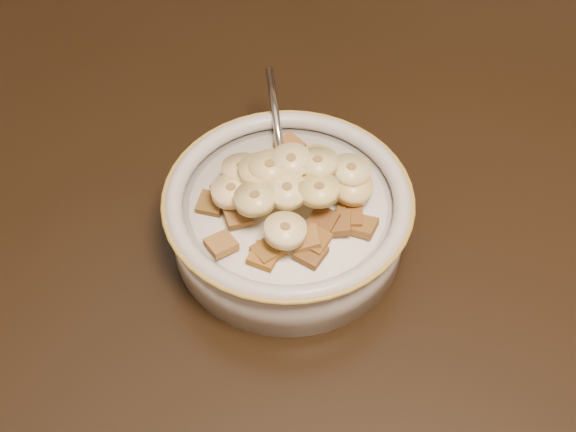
% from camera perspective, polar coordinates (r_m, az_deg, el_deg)
% --- Properties ---
extents(table, '(1.40, 0.90, 0.04)m').
position_cam_1_polar(table, '(0.72, -6.61, 6.38)').
color(table, black).
rests_on(table, floor).
extents(cereal_bowl, '(0.19, 0.19, 0.05)m').
position_cam_1_polar(cereal_bowl, '(0.59, 0.00, -0.46)').
color(cereal_bowl, beige).
rests_on(cereal_bowl, table).
extents(milk, '(0.16, 0.16, 0.00)m').
position_cam_1_polar(milk, '(0.57, 0.00, 0.98)').
color(milk, white).
rests_on(milk, cereal_bowl).
extents(spoon, '(0.05, 0.06, 0.01)m').
position_cam_1_polar(spoon, '(0.59, -0.36, 3.50)').
color(spoon, '#B6B6B6').
rests_on(spoon, cereal_bowl).
extents(cereal_square_0, '(0.02, 0.02, 0.01)m').
position_cam_1_polar(cereal_square_0, '(0.53, 2.12, -1.88)').
color(cereal_square_0, brown).
rests_on(cereal_square_0, milk).
extents(cereal_square_1, '(0.03, 0.03, 0.01)m').
position_cam_1_polar(cereal_square_1, '(0.55, -3.97, 0.10)').
color(cereal_square_1, '#915E2E').
rests_on(cereal_square_1, milk).
extents(cereal_square_2, '(0.03, 0.03, 0.01)m').
position_cam_1_polar(cereal_square_2, '(0.56, 0.25, 3.65)').
color(cereal_square_2, brown).
rests_on(cereal_square_2, milk).
extents(cereal_square_3, '(0.03, 0.03, 0.01)m').
position_cam_1_polar(cereal_square_3, '(0.53, 1.42, -1.84)').
color(cereal_square_3, olive).
rests_on(cereal_square_3, milk).
extents(cereal_square_4, '(0.02, 0.02, 0.01)m').
position_cam_1_polar(cereal_square_4, '(0.57, 2.69, 3.31)').
color(cereal_square_4, olive).
rests_on(cereal_square_4, milk).
extents(cereal_square_5, '(0.02, 0.02, 0.01)m').
position_cam_1_polar(cereal_square_5, '(0.55, 5.92, -0.79)').
color(cereal_square_5, brown).
rests_on(cereal_square_5, milk).
extents(cereal_square_6, '(0.03, 0.03, 0.01)m').
position_cam_1_polar(cereal_square_6, '(0.57, 2.88, 3.29)').
color(cereal_square_6, brown).
rests_on(cereal_square_6, milk).
extents(cereal_square_7, '(0.02, 0.02, 0.01)m').
position_cam_1_polar(cereal_square_7, '(0.57, 0.45, 4.04)').
color(cereal_square_7, '#925F17').
rests_on(cereal_square_7, milk).
extents(cereal_square_8, '(0.03, 0.03, 0.01)m').
position_cam_1_polar(cereal_square_8, '(0.61, 0.12, 5.61)').
color(cereal_square_8, brown).
rests_on(cereal_square_8, milk).
extents(cereal_square_9, '(0.02, 0.02, 0.01)m').
position_cam_1_polar(cereal_square_9, '(0.58, 1.57, 4.15)').
color(cereal_square_9, brown).
rests_on(cereal_square_9, milk).
extents(cereal_square_10, '(0.03, 0.02, 0.01)m').
position_cam_1_polar(cereal_square_10, '(0.55, 3.96, -0.65)').
color(cereal_square_10, brown).
rests_on(cereal_square_10, milk).
extents(cereal_square_11, '(0.02, 0.02, 0.01)m').
position_cam_1_polar(cereal_square_11, '(0.57, -3.01, 2.84)').
color(cereal_square_11, brown).
rests_on(cereal_square_11, milk).
extents(cereal_square_12, '(0.02, 0.02, 0.01)m').
position_cam_1_polar(cereal_square_12, '(0.57, -6.09, 1.01)').
color(cereal_square_12, brown).
rests_on(cereal_square_12, milk).
extents(cereal_square_13, '(0.03, 0.03, 0.01)m').
position_cam_1_polar(cereal_square_13, '(0.57, 4.77, 1.61)').
color(cereal_square_13, '#9A6421').
rests_on(cereal_square_13, milk).
extents(cereal_square_14, '(0.03, 0.03, 0.01)m').
position_cam_1_polar(cereal_square_14, '(0.53, -1.59, -2.75)').
color(cereal_square_14, brown).
rests_on(cereal_square_14, milk).
extents(cereal_square_15, '(0.03, 0.03, 0.01)m').
position_cam_1_polar(cereal_square_15, '(0.57, -4.80, 2.44)').
color(cereal_square_15, brown).
rests_on(cereal_square_15, milk).
extents(cereal_square_16, '(0.02, 0.02, 0.01)m').
position_cam_1_polar(cereal_square_16, '(0.53, -1.92, -3.19)').
color(cereal_square_16, brown).
rests_on(cereal_square_16, milk).
extents(cereal_square_17, '(0.02, 0.02, 0.01)m').
position_cam_1_polar(cereal_square_17, '(0.54, 2.77, -0.37)').
color(cereal_square_17, brown).
rests_on(cereal_square_17, milk).
extents(cereal_square_18, '(0.02, 0.02, 0.01)m').
position_cam_1_polar(cereal_square_18, '(0.59, 4.71, 3.52)').
color(cereal_square_18, brown).
rests_on(cereal_square_18, milk).
extents(cereal_square_19, '(0.02, 0.02, 0.01)m').
position_cam_1_polar(cereal_square_19, '(0.58, 2.11, 4.44)').
color(cereal_square_19, brown).
rests_on(cereal_square_19, milk).
extents(cereal_square_20, '(0.02, 0.02, 0.01)m').
position_cam_1_polar(cereal_square_20, '(0.55, 4.87, -0.12)').
color(cereal_square_20, brown).
rests_on(cereal_square_20, milk).
extents(cereal_square_21, '(0.03, 0.03, 0.01)m').
position_cam_1_polar(cereal_square_21, '(0.54, -5.30, -2.22)').
color(cereal_square_21, olive).
rests_on(cereal_square_21, milk).
extents(cereal_square_22, '(0.02, 0.02, 0.01)m').
position_cam_1_polar(cereal_square_22, '(0.53, 1.81, -2.94)').
color(cereal_square_22, brown).
rests_on(cereal_square_22, milk).
extents(cereal_square_23, '(0.03, 0.03, 0.01)m').
position_cam_1_polar(cereal_square_23, '(0.56, -4.50, 1.58)').
color(cereal_square_23, brown).
rests_on(cereal_square_23, milk).
extents(banana_slice_0, '(0.03, 0.03, 0.02)m').
position_cam_1_polar(banana_slice_0, '(0.56, -3.69, 3.72)').
color(banana_slice_0, '#DDC77B').
rests_on(banana_slice_0, milk).
extents(banana_slice_1, '(0.04, 0.04, 0.01)m').
position_cam_1_polar(banana_slice_1, '(0.55, 0.25, 4.30)').
color(banana_slice_1, '#DEC487').
rests_on(banana_slice_1, milk).
extents(banana_slice_2, '(0.04, 0.04, 0.01)m').
position_cam_1_polar(banana_slice_2, '(0.54, 2.47, 2.05)').
color(banana_slice_2, '#DFC974').
rests_on(banana_slice_2, milk).
extents(banana_slice_3, '(0.04, 0.04, 0.01)m').
position_cam_1_polar(banana_slice_3, '(0.54, -0.07, 2.02)').
color(banana_slice_3, '#E4C583').
rests_on(banana_slice_3, milk).
extents(banana_slice_4, '(0.03, 0.03, 0.01)m').
position_cam_1_polar(banana_slice_4, '(0.55, -2.32, 3.65)').
color(banana_slice_4, '#EBD578').
rests_on(banana_slice_4, milk).
extents(banana_slice_5, '(0.04, 0.04, 0.01)m').
position_cam_1_polar(banana_slice_5, '(0.55, 2.34, 4.16)').
color(banana_slice_5, '#DBC984').
rests_on(banana_slice_5, milk).
extents(banana_slice_6, '(0.04, 0.04, 0.01)m').
position_cam_1_polar(banana_slice_6, '(0.57, 2.42, 4.28)').
color(banana_slice_6, '#F8E694').
rests_on(banana_slice_6, milk).
extents(banana_slice_7, '(0.04, 0.04, 0.01)m').
position_cam_1_polar(banana_slice_7, '(0.55, -1.46, 3.83)').
color(banana_slice_7, '#E7C477').
rests_on(banana_slice_7, milk).
extents(banana_slice_8, '(0.04, 0.04, 0.01)m').
position_cam_1_polar(banana_slice_8, '(0.53, -2.62, 1.38)').
color(banana_slice_8, tan).
rests_on(banana_slice_8, milk).
extents(banana_slice_9, '(0.04, 0.04, 0.01)m').
position_cam_1_polar(banana_slice_9, '(0.55, -4.50, 1.98)').
color(banana_slice_9, '#F9DB99').
rests_on(banana_slice_9, milk).
extents(banana_slice_10, '(0.04, 0.04, 0.01)m').
position_cam_1_polar(banana_slice_10, '(0.52, -0.22, -1.16)').
color(banana_slice_10, '#FDE496').
rests_on(banana_slice_10, milk).
extents(banana_slice_11, '(0.04, 0.04, 0.01)m').
position_cam_1_polar(banana_slice_11, '(0.56, 5.00, 3.58)').
color(banana_slice_11, '#CBBE7C').
rests_on(banana_slice_11, milk).
extents(banana_slice_12, '(0.04, 0.04, 0.01)m').
position_cam_1_polar(banana_slice_12, '(0.56, 5.16, 2.28)').
color(banana_slice_12, tan).
rests_on(banana_slice_12, milk).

